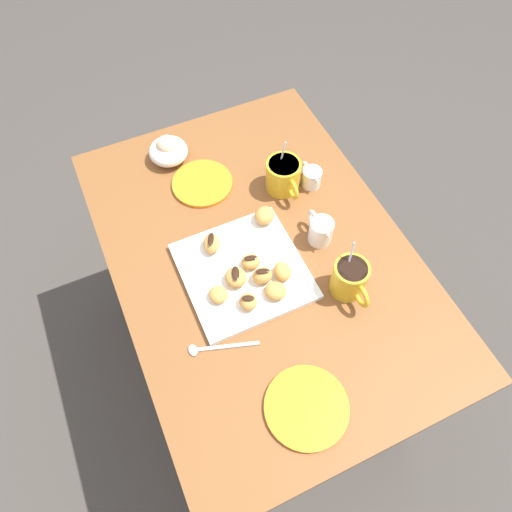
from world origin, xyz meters
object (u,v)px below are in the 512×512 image
at_px(ice_cream_bowl, 168,150).
at_px(beignet_5, 276,291).
at_px(saucer_orange_left, 202,183).
at_px(coffee_mug_mustard_left, 283,175).
at_px(beignet_0, 263,276).
at_px(cream_pitcher_white, 321,230).
at_px(beignet_3, 218,295).
at_px(beignet_4, 236,277).
at_px(pastry_plate_square, 243,271).
at_px(beignet_6, 251,262).
at_px(beignet_8, 282,271).
at_px(beignet_7, 264,216).
at_px(coffee_mug_mustard_right, 350,278).
at_px(saucer_orange_right, 307,407).
at_px(beignet_1, 248,302).
at_px(dining_table, 260,280).
at_px(beignet_2, 212,244).
at_px(chocolate_sauce_pitcher, 312,177).

distance_m(ice_cream_bowl, beignet_5, 0.53).
xyz_separation_m(ice_cream_bowl, saucer_orange_left, (0.13, 0.05, -0.03)).
bearing_deg(coffee_mug_mustard_left, beignet_0, -35.45).
relative_size(cream_pitcher_white, beignet_3, 2.26).
relative_size(beignet_3, beignet_5, 0.91).
bearing_deg(beignet_4, saucer_orange_left, 173.40).
bearing_deg(pastry_plate_square, beignet_6, 100.44).
relative_size(cream_pitcher_white, beignet_8, 2.08).
distance_m(beignet_0, beignet_7, 0.18).
xyz_separation_m(coffee_mug_mustard_left, beignet_4, (0.23, -0.24, -0.01)).
xyz_separation_m(beignet_0, beignet_7, (-0.16, 0.08, -0.00)).
bearing_deg(coffee_mug_mustard_right, coffee_mug_mustard_left, 180.00).
xyz_separation_m(ice_cream_bowl, saucer_orange_right, (0.79, 0.03, -0.03)).
relative_size(cream_pitcher_white, beignet_1, 2.37).
distance_m(ice_cream_bowl, beignet_7, 0.36).
bearing_deg(beignet_0, dining_table, 158.35).
distance_m(coffee_mug_mustard_right, ice_cream_bowl, 0.63).
bearing_deg(beignet_8, ice_cream_bowl, -166.07).
relative_size(saucer_orange_left, beignet_4, 3.09).
bearing_deg(pastry_plate_square, beignet_3, -61.60).
relative_size(beignet_3, beignet_8, 0.92).
bearing_deg(beignet_0, saucer_orange_left, -176.52).
height_order(cream_pitcher_white, saucer_orange_left, cream_pitcher_white).
relative_size(saucer_orange_right, beignet_5, 3.53).
height_order(beignet_1, beignet_6, beignet_1).
relative_size(dining_table, beignet_0, 22.34).
distance_m(beignet_2, beignet_4, 0.11).
bearing_deg(beignet_1, beignet_4, -179.19).
xyz_separation_m(cream_pitcher_white, saucer_orange_left, (-0.29, -0.21, -0.03)).
distance_m(coffee_mug_mustard_left, beignet_0, 0.31).
distance_m(saucer_orange_left, beignet_2, 0.22).
xyz_separation_m(saucer_orange_right, beignet_4, (-0.33, -0.02, 0.03)).
bearing_deg(beignet_2, ice_cream_bowl, 179.27).
xyz_separation_m(dining_table, saucer_orange_left, (-0.27, -0.05, 0.15)).
bearing_deg(saucer_orange_left, beignet_4, -6.60).
distance_m(coffee_mug_mustard_right, beignet_2, 0.35).
distance_m(beignet_2, beignet_8, 0.19).
distance_m(coffee_mug_mustard_right, beignet_1, 0.24).
height_order(coffee_mug_mustard_left, saucer_orange_left, coffee_mug_mustard_left).
height_order(beignet_5, beignet_8, beignet_8).
xyz_separation_m(saucer_orange_right, beignet_5, (-0.26, 0.05, 0.03)).
distance_m(saucer_orange_left, beignet_3, 0.36).
distance_m(ice_cream_bowl, saucer_orange_right, 0.79).
relative_size(dining_table, beignet_6, 23.06).
xyz_separation_m(dining_table, coffee_mug_mustard_right, (0.18, 0.15, 0.20)).
height_order(pastry_plate_square, beignet_8, beignet_8).
relative_size(chocolate_sauce_pitcher, saucer_orange_right, 0.51).
height_order(beignet_0, beignet_8, beignet_0).
xyz_separation_m(dining_table, beignet_8, (0.09, 0.02, 0.18)).
relative_size(pastry_plate_square, beignet_5, 5.68).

